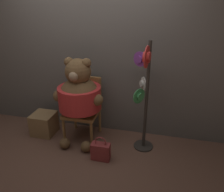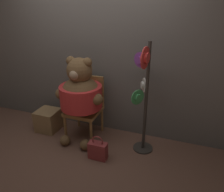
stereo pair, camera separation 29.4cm
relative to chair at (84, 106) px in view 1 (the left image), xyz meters
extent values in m
plane|color=brown|center=(0.11, -0.32, -0.50)|extent=(14.00, 14.00, 0.00)
cube|color=#66605B|center=(0.11, 0.29, 0.79)|extent=(8.00, 0.10, 2.58)
cylinder|color=#9E703D|center=(-0.21, -0.29, -0.30)|extent=(0.04, 0.04, 0.40)
cylinder|color=#9E703D|center=(0.21, -0.29, -0.30)|extent=(0.04, 0.04, 0.40)
cylinder|color=#9E703D|center=(-0.21, 0.13, -0.30)|extent=(0.04, 0.04, 0.40)
cylinder|color=#9E703D|center=(0.21, 0.13, -0.30)|extent=(0.04, 0.04, 0.40)
cube|color=#9E703D|center=(0.00, -0.08, -0.07)|extent=(0.49, 0.48, 0.05)
cube|color=#9E703D|center=(0.00, 0.14, 0.19)|extent=(0.49, 0.04, 0.48)
sphere|color=brown|center=(0.01, -0.15, 0.20)|extent=(0.60, 0.60, 0.60)
cylinder|color=red|center=(0.01, -0.15, 0.20)|extent=(0.61, 0.61, 0.33)
sphere|color=brown|center=(0.01, -0.15, 0.59)|extent=(0.36, 0.36, 0.36)
sphere|color=brown|center=(-0.11, -0.15, 0.72)|extent=(0.13, 0.13, 0.13)
sphere|color=brown|center=(0.14, -0.15, 0.72)|extent=(0.13, 0.13, 0.13)
sphere|color=#997A5B|center=(0.01, -0.31, 0.57)|extent=(0.13, 0.13, 0.13)
sphere|color=brown|center=(-0.27, -0.23, 0.23)|extent=(0.17, 0.17, 0.17)
sphere|color=brown|center=(0.30, -0.23, 0.23)|extent=(0.17, 0.17, 0.17)
sphere|color=brown|center=(-0.15, -0.42, -0.42)|extent=(0.16, 0.16, 0.16)
sphere|color=brown|center=(0.18, -0.42, -0.42)|extent=(0.16, 0.16, 0.16)
cylinder|color=#332D28|center=(0.95, -0.12, -0.49)|extent=(0.28, 0.28, 0.02)
cylinder|color=#332D28|center=(0.95, -0.12, 0.27)|extent=(0.04, 0.04, 1.54)
cylinder|color=silver|center=(0.88, 0.03, 0.43)|extent=(0.09, 0.18, 0.20)
cylinder|color=silver|center=(0.88, 0.03, 0.43)|extent=(0.11, 0.12, 0.09)
cylinder|color=#3D9351|center=(0.86, -0.24, 0.35)|extent=(0.13, 0.17, 0.20)
cylinder|color=#3D9351|center=(0.86, -0.24, 0.35)|extent=(0.11, 0.12, 0.10)
cylinder|color=red|center=(0.93, -0.25, 0.87)|extent=(0.05, 0.26, 0.27)
cylinder|color=red|center=(0.93, -0.25, 0.87)|extent=(0.09, 0.14, 0.13)
cylinder|color=#7A388E|center=(0.83, -0.05, 0.79)|extent=(0.18, 0.10, 0.20)
cylinder|color=#7A388E|center=(0.83, -0.05, 0.79)|extent=(0.11, 0.10, 0.09)
cube|color=maroon|center=(0.42, -0.54, -0.38)|extent=(0.25, 0.12, 0.24)
torus|color=maroon|center=(0.42, -0.54, -0.22)|extent=(0.16, 0.02, 0.16)
cube|color=#937047|center=(-0.64, -0.13, -0.33)|extent=(0.34, 0.34, 0.34)
camera|label=1|loc=(1.13, -2.81, 1.47)|focal=35.00mm
camera|label=2|loc=(1.41, -2.72, 1.47)|focal=35.00mm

